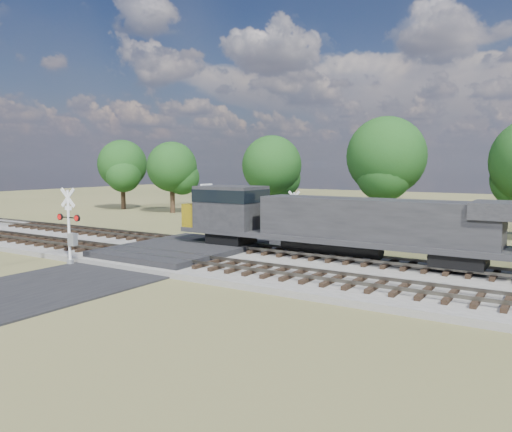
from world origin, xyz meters
The scene contains 10 objects.
ground centered at (0.00, 0.00, 0.00)m, with size 160.00×160.00×0.00m, color #4D502A.
ballast_bed centered at (10.00, 0.50, 0.15)m, with size 140.00×10.00×0.30m, color gray.
road centered at (0.00, 0.00, 0.04)m, with size 7.00×60.00×0.08m, color black.
crossing_panel centered at (0.00, 0.50, 0.32)m, with size 7.00×9.00×0.62m, color #262628.
track_near centered at (3.12, -2.00, 0.41)m, with size 140.00×2.60×0.33m.
track_far centered at (3.12, 3.00, 0.41)m, with size 140.00×2.60×0.33m.
crossing_signal_near centered at (-3.30, -4.93, 1.78)m, with size 1.72×0.37×4.27m.
crossing_signal_far centered at (3.55, 8.13, 1.55)m, with size 1.50×0.33×3.73m.
equipment_shed centered at (6.65, 10.31, 1.39)m, with size 4.99×4.99×2.74m.
treeline centered at (7.50, 19.75, 5.67)m, with size 74.24×8.99×9.58m.
Camera 1 is at (19.74, -22.39, 5.52)m, focal length 35.00 mm.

